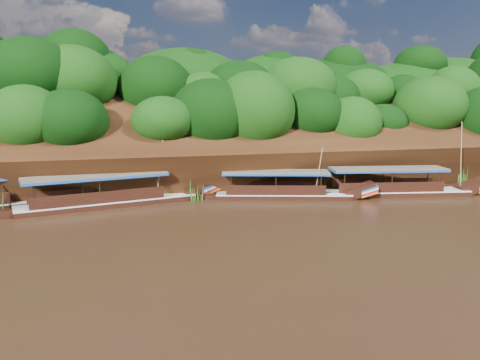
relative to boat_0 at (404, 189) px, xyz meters
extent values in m
plane|color=black|center=(-12.06, -6.08, -0.54)|extent=(160.00, 160.00, 0.00)
cube|color=black|center=(-12.06, 9.92, 2.96)|extent=(120.00, 16.12, 13.64)
cube|color=black|center=(-12.06, 19.92, -0.54)|extent=(120.00, 24.00, 12.00)
ellipsoid|color=#0A3609|center=(-18.06, 8.92, 2.96)|extent=(18.00, 8.00, 6.40)
ellipsoid|color=#0A3609|center=(-12.06, 16.92, 8.66)|extent=(24.00, 11.00, 8.40)
ellipsoid|color=#0A3609|center=(11.94, 8.42, 2.86)|extent=(18.00, 8.00, 6.00)
cube|color=black|center=(-0.75, 0.14, -0.54)|extent=(12.69, 4.35, 0.88)
cube|color=silver|center=(-0.75, 0.14, -0.12)|extent=(12.70, 4.42, 0.10)
cube|color=black|center=(6.18, -1.12, 0.14)|extent=(3.19, 2.11, 1.71)
cube|color=brown|center=(-1.52, 0.28, 1.81)|extent=(10.08, 4.19, 0.12)
cube|color=#174798|center=(-1.52, 0.28, 1.69)|extent=(10.08, 4.19, 0.18)
cylinder|color=tan|center=(4.45, -1.31, 2.91)|extent=(1.30, 1.06, 5.85)
cube|color=black|center=(-10.50, 1.57, -0.54)|extent=(11.34, 5.11, 0.84)
cube|color=silver|center=(-10.50, 1.57, -0.14)|extent=(11.35, 5.17, 0.09)
cube|color=black|center=(-4.44, -0.19, 0.11)|extent=(2.98, 2.22, 1.58)
cube|color=#174798|center=(-3.77, -0.39, 0.39)|extent=(1.77, 1.92, 0.58)
cube|color=red|center=(-3.77, -0.39, 0.07)|extent=(1.77, 1.92, 0.58)
cube|color=brown|center=(-11.17, 1.77, 1.71)|extent=(9.09, 4.72, 0.11)
cube|color=#174798|center=(-11.17, 1.77, 1.59)|extent=(9.09, 4.72, 0.17)
cylinder|color=tan|center=(-7.96, 0.25, 1.85)|extent=(0.30, 0.78, 3.91)
cube|color=black|center=(-24.59, 2.34, -0.54)|extent=(13.69, 5.14, 0.92)
cube|color=silver|center=(-24.59, 2.34, -0.10)|extent=(13.71, 5.21, 0.10)
cube|color=black|center=(-17.16, 4.00, 0.17)|extent=(3.47, 2.34, 1.82)
cube|color=#174798|center=(-16.34, 4.18, 0.48)|extent=(2.00, 2.08, 0.68)
cube|color=red|center=(-16.34, 4.18, 0.13)|extent=(2.00, 2.08, 0.68)
cube|color=brown|center=(-25.41, 2.16, 1.92)|extent=(10.90, 4.84, 0.12)
cube|color=#174798|center=(-25.41, 2.16, 1.80)|extent=(10.90, 4.84, 0.18)
cylinder|color=tan|center=(-20.54, 3.03, 2.22)|extent=(0.82, 1.68, 4.30)
cube|color=black|center=(-28.92, 4.72, 0.17)|extent=(3.17, 2.35, 1.71)
cube|color=#174798|center=(-28.20, 4.91, 0.48)|extent=(1.86, 2.07, 0.62)
cube|color=red|center=(-28.20, 4.91, 0.13)|extent=(1.86, 2.07, 0.62)
cone|color=#246619|center=(-25.87, 3.22, 0.55)|extent=(1.50, 1.50, 2.18)
cone|color=#246619|center=(-17.54, 2.82, 0.30)|extent=(1.50, 1.50, 1.68)
cone|color=#246619|center=(-11.38, 3.80, 0.42)|extent=(1.50, 1.50, 1.93)
cone|color=#246619|center=(-5.77, 3.87, 0.40)|extent=(1.50, 1.50, 1.89)
cone|color=#246619|center=(1.85, 3.50, 0.17)|extent=(1.50, 1.50, 1.42)
cone|color=#246619|center=(9.01, 3.07, 0.33)|extent=(1.50, 1.50, 1.76)
camera|label=1|loc=(-24.14, -34.46, 7.53)|focal=35.00mm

